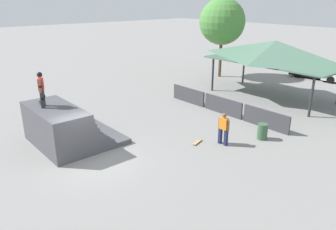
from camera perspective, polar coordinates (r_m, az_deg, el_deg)
The scene contains 11 objects.
ground_plane at distance 15.49m, azimuth -13.05°, elevation -7.92°, with size 160.00×160.00×0.00m, color gray.
quarter_pipe_ramp at distance 17.30m, azimuth -17.65°, elevation -2.14°, with size 4.26×3.94×2.02m.
skater_on_deck at distance 16.90m, azimuth -21.21°, elevation 4.55°, with size 0.73×0.47×1.73m.
skateboard_on_deck at distance 17.58m, azimuth -21.10°, elevation 1.95°, with size 0.87×0.37×0.09m.
bystander_walking at distance 16.66m, azimuth 9.66°, elevation -2.10°, with size 0.68×0.25×1.69m.
skateboard_on_ground at distance 17.00m, azimuth 5.13°, elevation -4.65°, with size 0.43×0.80×0.09m.
barrier_fence at distance 21.29m, azimuth 9.55°, elevation 1.59°, with size 9.37×0.12×1.05m.
pavilion_shelter at distance 25.25m, azimuth 18.13°, elevation 10.45°, with size 9.58×4.69×4.19m.
tree_beside_pavilion at distance 31.05m, azimuth 9.43°, elevation 15.74°, with size 4.13×4.13×7.11m.
trash_bin at distance 17.94m, azimuth 16.13°, elevation -2.78°, with size 0.52×0.52×0.85m, color #385B3D.
parked_car_black at distance 33.50m, azimuth 24.18°, elevation 6.91°, with size 4.44×2.35×1.27m.
Camera 1 is at (12.39, -6.05, 7.06)m, focal length 35.00 mm.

